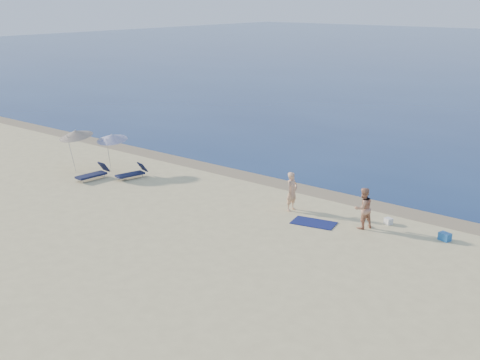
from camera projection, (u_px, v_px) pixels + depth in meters
name	position (u px, v px, depth m)	size (l,w,h in m)	color
wet_sand_strip	(297.00, 187.00, 30.46)	(240.00, 1.60, 0.00)	#847254
person_left	(292.00, 191.00, 26.94)	(0.65, 0.43, 1.78)	tan
person_right	(363.00, 208.00, 24.86)	(0.85, 0.66, 1.75)	tan
beach_towel	(314.00, 223.00, 25.63)	(1.84, 1.02, 0.03)	#0E1448
white_bag	(388.00, 221.00, 25.51)	(0.31, 0.27, 0.27)	silver
blue_cooler	(445.00, 237.00, 23.80)	(0.45, 0.32, 0.32)	#2061AF
umbrella_near	(112.00, 137.00, 32.78)	(2.05, 2.07, 2.20)	silver
umbrella_far	(76.00, 134.00, 32.62)	(2.09, 2.12, 2.49)	silver
lounger_left	(93.00, 174.00, 31.70)	(0.73, 1.87, 0.81)	#141938
lounger_right	(132.00, 173.00, 31.88)	(0.93, 1.79, 0.75)	#151A39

